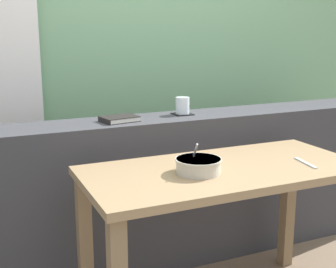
{
  "coord_description": "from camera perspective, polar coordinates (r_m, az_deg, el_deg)",
  "views": [
    {
      "loc": [
        -0.99,
        -1.63,
        1.28
      ],
      "look_at": [
        -0.06,
        0.45,
        0.76
      ],
      "focal_mm": 48.44,
      "sensor_mm": 36.0,
      "label": 1
    }
  ],
  "objects": [
    {
      "name": "outdoor_backdrop",
      "position": [
        3.04,
        -5.23,
        14.99
      ],
      "size": [
        4.8,
        0.08,
        2.8
      ],
      "primitive_type": "cube",
      "color": "#7AAD7F",
      "rests_on": "ground"
    },
    {
      "name": "closed_book",
      "position": [
        2.31,
        -6.17,
        1.91
      ],
      "size": [
        0.2,
        0.16,
        0.03
      ],
      "color": "black",
      "rests_on": "dark_console_ledge"
    },
    {
      "name": "breakfast_table",
      "position": [
        2.02,
        6.88,
        -7.32
      ],
      "size": [
        1.23,
        0.58,
        0.71
      ],
      "color": "#826849",
      "rests_on": "ground"
    },
    {
      "name": "fork_utensil",
      "position": [
        2.12,
        16.91,
        -3.49
      ],
      "size": [
        0.04,
        0.17,
        0.01
      ],
      "primitive_type": "cube",
      "rotation": [
        0.0,
        0.0,
        -0.16
      ],
      "color": "silver",
      "rests_on": "breakfast_table"
    },
    {
      "name": "coaster_square",
      "position": [
        2.5,
        1.83,
        2.53
      ],
      "size": [
        0.1,
        0.1,
        0.0
      ],
      "primitive_type": "cube",
      "color": "black",
      "rests_on": "dark_console_ledge"
    },
    {
      "name": "soup_bowl",
      "position": [
        1.89,
        3.84,
        -4.01
      ],
      "size": [
        0.19,
        0.19,
        0.14
      ],
      "color": "#BCB7A8",
      "rests_on": "breakfast_table"
    },
    {
      "name": "dark_console_ledge",
      "position": [
        2.55,
        0.34,
        -7.03
      ],
      "size": [
        2.8,
        0.31,
        0.83
      ],
      "primitive_type": "cube",
      "color": "#38383D",
      "rests_on": "ground"
    },
    {
      "name": "juice_glass",
      "position": [
        2.49,
        1.84,
        3.52
      ],
      "size": [
        0.08,
        0.08,
        0.09
      ],
      "color": "white",
      "rests_on": "coaster_square"
    }
  ]
}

